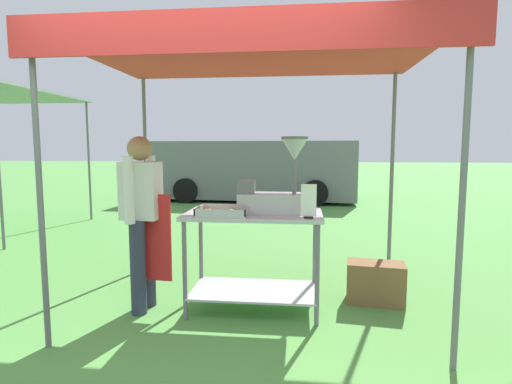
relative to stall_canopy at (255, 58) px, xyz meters
The scene contains 9 objects.
ground_plane 5.54m from the stall_canopy, 93.38° to the left, with size 70.00×70.00×0.00m, color #519342.
stall_canopy is the anchor object (origin of this frame).
donut_cart 1.67m from the stall_canopy, 90.00° to the right, with size 1.24×0.68×0.92m.
donut_tray 1.42m from the stall_canopy, 136.04° to the right, with size 0.45×0.34×0.07m.
donut_fryer 1.18m from the stall_canopy, 29.02° to the right, with size 0.62×0.28×0.69m.
menu_sign 1.40m from the stall_canopy, 35.20° to the right, with size 0.13×0.05×0.29m.
vendor 1.75m from the stall_canopy, 168.44° to the right, with size 0.46×0.54×1.61m.
supply_crate 2.42m from the stall_canopy, ahead, with size 0.58×0.36×0.40m.
van_grey 8.06m from the stall_canopy, 96.29° to the left, with size 5.78×2.36×1.69m.
Camera 1 is at (0.71, -2.76, 1.51)m, focal length 28.40 mm.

